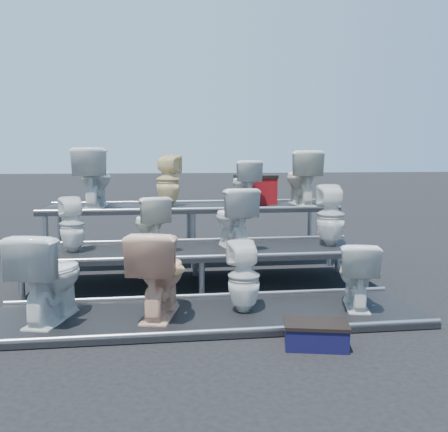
{
  "coord_description": "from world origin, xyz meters",
  "views": [
    {
      "loc": [
        -0.5,
        -6.05,
        1.6
      ],
      "look_at": [
        0.34,
        0.1,
        0.85
      ],
      "focal_mm": 40.0,
      "sensor_mm": 36.0,
      "label": 1
    }
  ],
  "objects": [
    {
      "name": "ground",
      "position": [
        0.0,
        0.0,
        0.0
      ],
      "size": [
        80.0,
        80.0,
        0.0
      ],
      "primitive_type": "plane",
      "color": "black",
      "rests_on": "ground"
    },
    {
      "name": "tier_front",
      "position": [
        0.0,
        -1.3,
        0.03
      ],
      "size": [
        4.2,
        1.2,
        0.06
      ],
      "primitive_type": "cube",
      "color": "black",
      "rests_on": "ground"
    },
    {
      "name": "tier_mid",
      "position": [
        0.0,
        0.0,
        0.23
      ],
      "size": [
        4.2,
        1.2,
        0.46
      ],
      "primitive_type": "cube",
      "color": "black",
      "rests_on": "ground"
    },
    {
      "name": "tier_back",
      "position": [
        0.0,
        1.3,
        0.43
      ],
      "size": [
        4.2,
        1.2,
        0.86
      ],
      "primitive_type": "cube",
      "color": "black",
      "rests_on": "ground"
    },
    {
      "name": "toilet_0",
      "position": [
        -1.51,
        -1.3,
        0.48
      ],
      "size": [
        0.68,
        0.92,
        0.84
      ],
      "primitive_type": "imported",
      "rotation": [
        0.0,
        0.0,
        2.86
      ],
      "color": "silver",
      "rests_on": "tier_front"
    },
    {
      "name": "toilet_1",
      "position": [
        -0.49,
        -1.3,
        0.48
      ],
      "size": [
        0.65,
        0.91,
        0.84
      ],
      "primitive_type": "imported",
      "rotation": [
        0.0,
        0.0,
        2.9
      ],
      "color": "#EDB593",
      "rests_on": "tier_front"
    },
    {
      "name": "toilet_2",
      "position": [
        0.34,
        -1.3,
        0.41
      ],
      "size": [
        0.33,
        0.34,
        0.71
      ],
      "primitive_type": "imported",
      "rotation": [
        0.0,
        0.0,
        3.2
      ],
      "color": "silver",
      "rests_on": "tier_front"
    },
    {
      "name": "toilet_3",
      "position": [
        1.51,
        -1.3,
        0.4
      ],
      "size": [
        0.53,
        0.74,
        0.68
      ],
      "primitive_type": "imported",
      "rotation": [
        0.0,
        0.0,
        2.89
      ],
      "color": "silver",
      "rests_on": "tier_front"
    },
    {
      "name": "toilet_4",
      "position": [
        -1.5,
        0.0,
        0.79
      ],
      "size": [
        0.38,
        0.38,
        0.66
      ],
      "primitive_type": "imported",
      "rotation": [
        0.0,
        0.0,
        3.48
      ],
      "color": "silver",
      "rests_on": "tier_mid"
    },
    {
      "name": "toilet_5",
      "position": [
        -0.58,
        0.0,
        0.79
      ],
      "size": [
        0.54,
        0.73,
        0.66
      ],
      "primitive_type": "imported",
      "rotation": [
        0.0,
        0.0,
        3.42
      ],
      "color": "silver",
      "rests_on": "tier_mid"
    },
    {
      "name": "toilet_6",
      "position": [
        0.44,
        0.0,
        0.84
      ],
      "size": [
        0.55,
        0.81,
        0.76
      ],
      "primitive_type": "imported",
      "rotation": [
        0.0,
        0.0,
        3.32
      ],
      "color": "silver",
      "rests_on": "tier_mid"
    },
    {
      "name": "toilet_7",
      "position": [
        1.69,
        0.0,
        0.85
      ],
      "size": [
        0.38,
        0.39,
        0.78
      ],
      "primitive_type": "imported",
      "rotation": [
        0.0,
        0.0,
        3.05
      ],
      "color": "silver",
      "rests_on": "tier_mid"
    },
    {
      "name": "toilet_8",
      "position": [
        -1.39,
        1.3,
        1.29
      ],
      "size": [
        0.53,
        0.86,
        0.85
      ],
      "primitive_type": "imported",
      "rotation": [
        0.0,
        0.0,
        3.08
      ],
      "color": "silver",
      "rests_on": "tier_back"
    },
    {
      "name": "toilet_9",
      "position": [
        -0.33,
        1.3,
        1.24
      ],
      "size": [
        0.45,
        0.45,
        0.76
      ],
      "primitive_type": "imported",
      "rotation": [
        0.0,
        0.0,
        2.77
      ],
      "color": "beige",
      "rests_on": "tier_back"
    },
    {
      "name": "toilet_10",
      "position": [
        0.81,
        1.3,
        1.2
      ],
      "size": [
        0.43,
        0.69,
        0.67
      ],
      "primitive_type": "imported",
      "rotation": [
        0.0,
        0.0,
        3.23
      ],
      "color": "silver",
      "rests_on": "tier_back"
    },
    {
      "name": "toilet_11",
      "position": [
        1.69,
        1.3,
        1.27
      ],
      "size": [
        0.46,
        0.8,
        0.82
      ],
      "primitive_type": "imported",
      "rotation": [
        0.0,
        0.0,
        3.14
      ],
      "color": "silver",
      "rests_on": "tier_back"
    },
    {
      "name": "red_crate",
      "position": [
        1.02,
        1.5,
        1.06
      ],
      "size": [
        0.61,
        0.52,
        0.4
      ],
      "primitive_type": "cube",
      "rotation": [
        0.0,
        0.0,
        0.16
      ],
      "color": "maroon",
      "rests_on": "tier_back"
    },
    {
      "name": "step_stool",
      "position": [
        0.81,
        -2.15,
        0.09
      ],
      "size": [
        0.57,
        0.42,
        0.19
      ],
      "primitive_type": "cube",
      "rotation": [
        0.0,
        0.0,
        -0.23
      ],
      "color": "black",
      "rests_on": "ground"
    }
  ]
}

